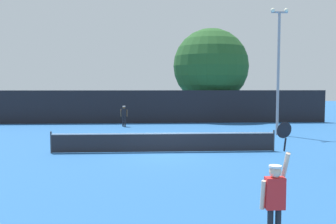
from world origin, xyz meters
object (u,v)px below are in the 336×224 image
at_px(player_receiving, 124,114).
at_px(light_pole, 278,64).
at_px(tennis_ball, 186,149).
at_px(parked_car_near, 132,109).
at_px(large_tree, 211,66).
at_px(parked_car_mid, 248,109).
at_px(player_serving, 275,194).

height_order(player_receiving, light_pole, light_pole).
xyz_separation_m(tennis_ball, parked_car_near, (-3.63, 20.75, 0.74)).
height_order(player_receiving, parked_car_near, parked_car_near).
height_order(large_tree, parked_car_mid, large_tree).
xyz_separation_m(player_serving, large_tree, (3.68, 29.24, 4.05)).
bearing_deg(tennis_ball, light_pole, 38.43).
height_order(player_serving, light_pole, light_pole).
height_order(tennis_ball, large_tree, large_tree).
xyz_separation_m(large_tree, parked_car_mid, (4.61, 3.08, -4.43)).
distance_m(player_receiving, tennis_ball, 11.72).
bearing_deg(large_tree, light_pole, -78.19).
height_order(player_receiving, large_tree, large_tree).
height_order(light_pole, parked_car_mid, light_pole).
distance_m(player_receiving, parked_car_mid, 15.79).
relative_size(light_pole, parked_car_mid, 1.92).
relative_size(player_serving, parked_car_mid, 0.59).
distance_m(tennis_ball, light_pole, 9.80).
distance_m(light_pole, parked_car_mid, 15.68).
height_order(tennis_ball, parked_car_mid, parked_car_mid).
bearing_deg(light_pole, large_tree, 101.81).
height_order(player_serving, parked_car_mid, player_serving).
distance_m(player_serving, tennis_ball, 12.04).
xyz_separation_m(light_pole, parked_car_near, (-10.35, 15.42, -3.99)).
bearing_deg(player_receiving, large_tree, -142.39).
distance_m(player_serving, player_receiving, 23.41).
relative_size(player_receiving, parked_car_near, 0.38).
xyz_separation_m(player_receiving, tennis_ball, (3.89, -11.01, -0.99)).
bearing_deg(player_serving, tennis_ball, 92.62).
distance_m(player_receiving, large_tree, 11.07).
xyz_separation_m(light_pole, large_tree, (-2.50, 11.93, 0.44)).
bearing_deg(tennis_ball, parked_car_mid, 66.52).
distance_m(player_serving, parked_car_mid, 33.37).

